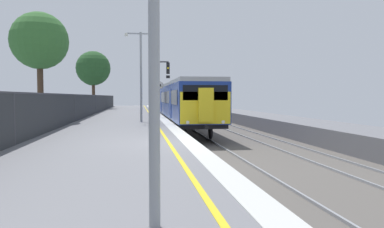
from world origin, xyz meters
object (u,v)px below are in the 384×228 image
at_px(commuter_train_at_platform, 171,100).
at_px(background_tree_centre, 38,42).
at_px(signal_gantry, 162,81).
at_px(speed_limit_sign, 160,95).
at_px(background_tree_left, 93,70).
at_px(platform_lamp_mid, 141,69).

height_order(commuter_train_at_platform, background_tree_centre, background_tree_centre).
relative_size(signal_gantry, speed_limit_sign, 1.69).
bearing_deg(background_tree_centre, commuter_train_at_platform, 56.21).
bearing_deg(background_tree_centre, speed_limit_sign, 25.25).
height_order(speed_limit_sign, background_tree_left, background_tree_left).
relative_size(platform_lamp_mid, background_tree_centre, 0.81).
bearing_deg(background_tree_left, commuter_train_at_platform, -52.26).
bearing_deg(commuter_train_at_platform, background_tree_centre, -123.79).
xyz_separation_m(speed_limit_sign, background_tree_centre, (-7.94, -3.74, 3.33)).
bearing_deg(background_tree_left, signal_gantry, -67.59).
height_order(background_tree_left, background_tree_centre, background_tree_left).
xyz_separation_m(background_tree_left, background_tree_centre, (-0.25, -26.93, -0.17)).
relative_size(background_tree_left, background_tree_centre, 1.11).
relative_size(signal_gantry, platform_lamp_mid, 0.83).
height_order(speed_limit_sign, platform_lamp_mid, platform_lamp_mid).
relative_size(speed_limit_sign, background_tree_left, 0.36).
xyz_separation_m(signal_gantry, platform_lamp_mid, (-1.84, -8.74, 0.39)).
bearing_deg(signal_gantry, speed_limit_sign, -96.05).
relative_size(commuter_train_at_platform, signal_gantry, 8.86).
relative_size(speed_limit_sign, background_tree_centre, 0.40).
height_order(platform_lamp_mid, background_tree_left, background_tree_left).
xyz_separation_m(commuter_train_at_platform, background_tree_left, (-9.53, 12.31, 4.00)).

